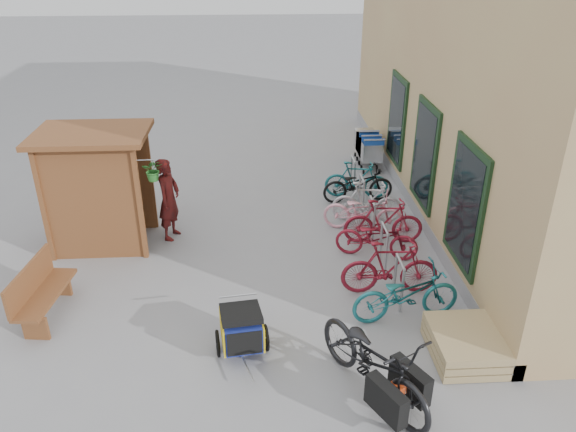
{
  "coord_description": "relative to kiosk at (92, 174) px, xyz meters",
  "views": [
    {
      "loc": [
        -0.06,
        -7.91,
        5.72
      ],
      "look_at": [
        0.5,
        1.5,
        1.0
      ],
      "focal_mm": 35.0,
      "sensor_mm": 36.0,
      "label": 1
    }
  ],
  "objects": [
    {
      "name": "bike_2",
      "position": [
        5.52,
        -0.88,
        -1.13
      ],
      "size": [
        1.71,
        1.01,
        0.85
      ],
      "primitive_type": "imported",
      "rotation": [
        0.0,
        0.0,
        1.28
      ],
      "color": "maroon",
      "rests_on": "ground"
    },
    {
      "name": "ground",
      "position": [
        3.28,
        -2.47,
        -1.55
      ],
      "size": [
        80.0,
        80.0,
        0.0
      ],
      "primitive_type": "plane",
      "color": "gray"
    },
    {
      "name": "person_kiosk",
      "position": [
        1.39,
        0.2,
        -0.68
      ],
      "size": [
        0.6,
        0.74,
        1.75
      ],
      "primitive_type": "imported",
      "rotation": [
        0.0,
        0.0,
        1.25
      ],
      "color": "maroon",
      "rests_on": "ground"
    },
    {
      "name": "bike_3",
      "position": [
        5.77,
        -0.32,
        -1.06
      ],
      "size": [
        1.65,
        0.55,
        0.98
      ],
      "primitive_type": "imported",
      "rotation": [
        0.0,
        0.0,
        1.52
      ],
      "color": "maroon",
      "rests_on": "ground"
    },
    {
      "name": "kiosk",
      "position": [
        0.0,
        0.0,
        0.0
      ],
      "size": [
        2.49,
        1.65,
        2.4
      ],
      "color": "brown",
      "rests_on": "ground"
    },
    {
      "name": "bench",
      "position": [
        -0.4,
        -2.47,
        -1.06
      ],
      "size": [
        0.63,
        1.57,
        0.97
      ],
      "rotation": [
        0.0,
        0.0,
        -0.12
      ],
      "color": "brown",
      "rests_on": "ground"
    },
    {
      "name": "bike_0",
      "position": [
        5.6,
        -2.89,
        -1.07
      ],
      "size": [
        1.9,
        0.89,
        0.96
      ],
      "primitive_type": "imported",
      "rotation": [
        0.0,
        0.0,
        1.71
      ],
      "color": "#1C6B73",
      "rests_on": "ground"
    },
    {
      "name": "building",
      "position": [
        9.77,
        2.03,
        1.94
      ],
      "size": [
        6.07,
        13.0,
        7.0
      ],
      "color": "tan",
      "rests_on": "ground"
    },
    {
      "name": "bike_6",
      "position": [
        5.6,
        1.71,
        -1.11
      ],
      "size": [
        1.73,
        0.74,
        0.89
      ],
      "primitive_type": "imported",
      "rotation": [
        0.0,
        0.0,
        1.66
      ],
      "color": "black",
      "rests_on": "ground"
    },
    {
      "name": "bike_rack",
      "position": [
        5.58,
        -0.07,
        -1.04
      ],
      "size": [
        0.05,
        5.35,
        0.86
      ],
      "color": "#A5A8AD",
      "rests_on": "ground"
    },
    {
      "name": "pallet_stack",
      "position": [
        6.28,
        -3.87,
        -1.34
      ],
      "size": [
        1.0,
        1.2,
        0.4
      ],
      "color": "tan",
      "rests_on": "ground"
    },
    {
      "name": "bike_4",
      "position": [
        5.47,
        0.25,
        -1.1
      ],
      "size": [
        1.82,
        1.03,
        0.9
      ],
      "primitive_type": "imported",
      "rotation": [
        0.0,
        0.0,
        1.3
      ],
      "color": "pink",
      "rests_on": "ground"
    },
    {
      "name": "bike_5",
      "position": [
        5.62,
        0.68,
        -1.09
      ],
      "size": [
        1.6,
        0.68,
        0.93
      ],
      "primitive_type": "imported",
      "rotation": [
        0.0,
        0.0,
        1.41
      ],
      "color": "silver",
      "rests_on": "ground"
    },
    {
      "name": "child_trailer",
      "position": [
        2.92,
        -3.56,
        -1.11
      ],
      "size": [
        0.84,
        1.37,
        0.79
      ],
      "rotation": [
        0.0,
        0.0,
        0.13
      ],
      "color": "#1B3298",
      "rests_on": "ground"
    },
    {
      "name": "shopping_carts",
      "position": [
        6.28,
        4.07,
        -0.96
      ],
      "size": [
        0.56,
        1.56,
        1.01
      ],
      "color": "silver",
      "rests_on": "ground"
    },
    {
      "name": "bike_7",
      "position": [
        5.6,
        1.95,
        -1.09
      ],
      "size": [
        1.58,
        0.67,
        0.92
      ],
      "primitive_type": "imported",
      "rotation": [
        0.0,
        0.0,
        1.41
      ],
      "color": "#1C6B73",
      "rests_on": "ground"
    },
    {
      "name": "cargo_bike",
      "position": [
        4.74,
        -4.58,
        -0.98
      ],
      "size": [
        1.74,
        2.32,
        1.16
      ],
      "rotation": [
        0.0,
        0.0,
        0.5
      ],
      "color": "black",
      "rests_on": "ground"
    },
    {
      "name": "bike_1",
      "position": [
        5.5,
        -2.13,
        -1.04
      ],
      "size": [
        1.73,
        0.55,
        1.03
      ],
      "primitive_type": "imported",
      "rotation": [
        0.0,
        0.0,
        1.53
      ],
      "color": "maroon",
      "rests_on": "ground"
    }
  ]
}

